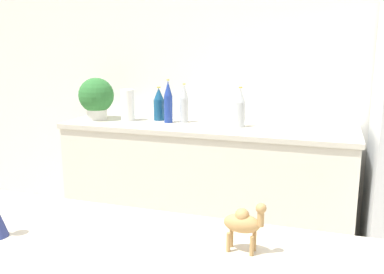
{
  "coord_description": "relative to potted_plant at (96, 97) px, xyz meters",
  "views": [
    {
      "loc": [
        0.44,
        -0.58,
        1.5
      ],
      "look_at": [
        -0.21,
        1.41,
        1.04
      ],
      "focal_mm": 40.0,
      "sensor_mm": 36.0,
      "label": 1
    }
  ],
  "objects": [
    {
      "name": "wall_back",
      "position": [
        1.31,
        0.37,
        0.19
      ],
      "size": [
        8.0,
        0.06,
        2.55
      ],
      "color": "white",
      "rests_on": "ground_plane"
    },
    {
      "name": "back_counter",
      "position": [
        0.89,
        0.04,
        -0.63
      ],
      "size": [
        2.14,
        0.63,
        0.91
      ],
      "color": "silver",
      "rests_on": "ground_plane"
    },
    {
      "name": "potted_plant",
      "position": [
        0.0,
        0.0,
        0.0
      ],
      "size": [
        0.27,
        0.27,
        0.33
      ],
      "color": "silver",
      "rests_on": "back_counter"
    },
    {
      "name": "paper_towel_roll",
      "position": [
        0.26,
        0.02,
        -0.05
      ],
      "size": [
        0.1,
        0.1,
        0.24
      ],
      "color": "white",
      "rests_on": "back_counter"
    },
    {
      "name": "back_bottle_0",
      "position": [
        0.7,
        0.08,
        -0.04
      ],
      "size": [
        0.06,
        0.06,
        0.29
      ],
      "color": "#B2B7BC",
      "rests_on": "back_counter"
    },
    {
      "name": "back_bottle_1",
      "position": [
        1.14,
        0.03,
        -0.04
      ],
      "size": [
        0.07,
        0.07,
        0.29
      ],
      "color": "#B2B7BC",
      "rests_on": "back_counter"
    },
    {
      "name": "back_bottle_2",
      "position": [
        0.59,
        0.04,
        -0.02
      ],
      "size": [
        0.06,
        0.06,
        0.33
      ],
      "color": "navy",
      "rests_on": "back_counter"
    },
    {
      "name": "back_bottle_3",
      "position": [
        0.48,
        0.11,
        -0.05
      ],
      "size": [
        0.08,
        0.08,
        0.26
      ],
      "color": "navy",
      "rests_on": "back_counter"
    },
    {
      "name": "camel_figurine",
      "position": [
        1.54,
        -1.86,
        -0.07
      ],
      "size": [
        0.12,
        0.06,
        0.15
      ],
      "color": "#A87F4C",
      "rests_on": "bar_counter"
    }
  ]
}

